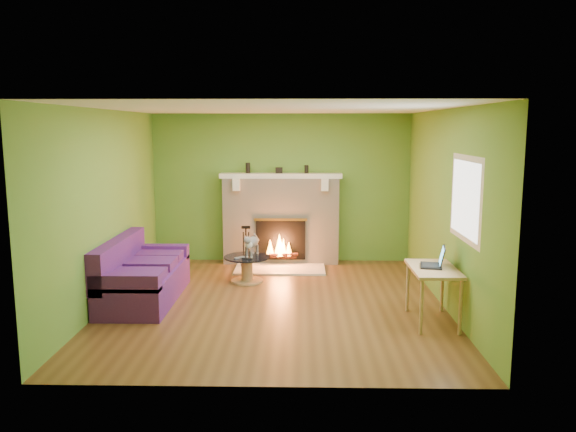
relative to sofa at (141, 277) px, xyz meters
name	(u,v)px	position (x,y,z in m)	size (l,w,h in m)	color
floor	(275,303)	(1.86, -0.10, -0.33)	(5.00, 5.00, 0.00)	brown
ceiling	(275,109)	(1.86, -0.10, 2.27)	(5.00, 5.00, 0.00)	white
wall_back	(281,188)	(1.86, 2.40, 0.97)	(5.00, 5.00, 0.00)	#5C8E2E
wall_front	(262,249)	(1.86, -2.60, 0.97)	(5.00, 5.00, 0.00)	#5C8E2E
wall_left	(106,208)	(-0.39, -0.10, 0.97)	(5.00, 5.00, 0.00)	#5C8E2E
wall_right	(446,209)	(4.11, -0.10, 0.97)	(5.00, 5.00, 0.00)	#5C8E2E
window_frame	(466,199)	(4.10, -1.00, 1.22)	(1.20, 1.20, 0.00)	silver
window_pane	(465,199)	(4.09, -1.00, 1.22)	(1.06, 1.06, 0.00)	white
fireplace	(281,219)	(1.86, 2.21, 0.44)	(2.10, 0.46, 1.58)	beige
hearth	(280,269)	(1.86, 1.70, -0.32)	(1.50, 0.75, 0.03)	beige
mantel	(281,176)	(1.86, 2.19, 1.21)	(2.10, 0.28, 0.08)	white
sofa	(141,277)	(0.00, 0.00, 0.00)	(0.88, 1.91, 0.86)	#4E1B68
coffee_table	(247,267)	(1.38, 0.96, -0.10)	(0.71, 0.71, 0.40)	tan
desk	(433,274)	(3.81, -0.82, 0.27)	(0.54, 0.93, 0.69)	tan
cat	(252,245)	(1.46, 1.01, 0.24)	(0.21, 0.56, 0.35)	slate
remote_silver	(240,258)	(1.28, 0.84, 0.08)	(0.17, 0.04, 0.02)	gray
remote_black	(247,259)	(1.40, 0.78, 0.08)	(0.16, 0.04, 0.02)	black
laptop	(431,256)	(3.79, -0.77, 0.48)	(0.29, 0.33, 0.25)	black
fire_tools	(246,246)	(1.28, 1.85, 0.05)	(0.18, 0.18, 0.69)	black
mantel_vase_left	(248,168)	(1.29, 2.22, 1.34)	(0.08, 0.08, 0.18)	black
mantel_vase_right	(306,169)	(2.30, 2.22, 1.32)	(0.07, 0.07, 0.14)	black
mantel_box	(279,170)	(1.83, 2.22, 1.30)	(0.12, 0.08, 0.10)	black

